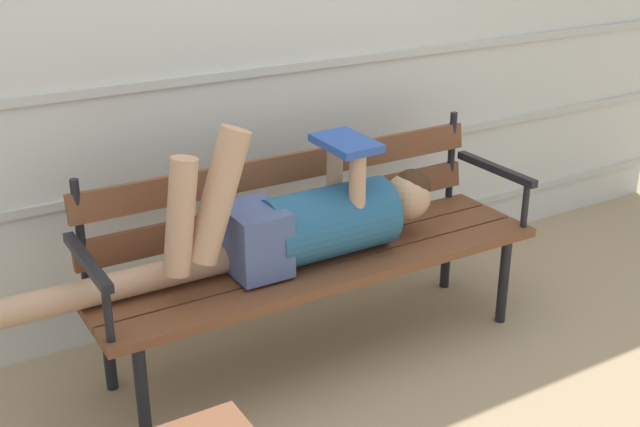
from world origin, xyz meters
The scene contains 4 objects.
ground_plane centered at (0.00, 0.00, 0.00)m, with size 12.00×12.00×0.00m, color tan.
house_siding centered at (0.00, 0.66, 1.26)m, with size 5.26×0.08×2.52m.
park_bench centered at (0.00, 0.15, 0.47)m, with size 1.83×0.51×0.83m.
reclining_person centered at (-0.10, 0.08, 0.60)m, with size 1.71×0.27×0.60m.
Camera 1 is at (-1.44, -2.32, 1.77)m, focal length 44.75 mm.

